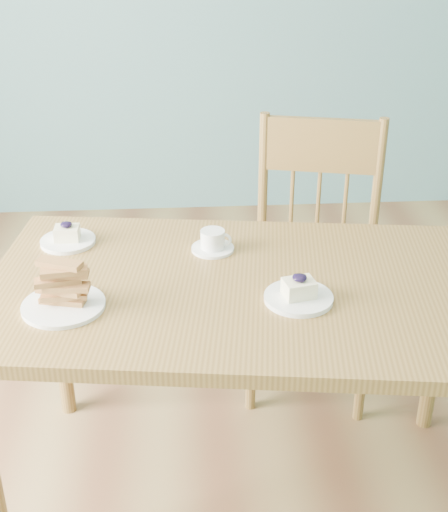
{
  "coord_description": "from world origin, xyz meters",
  "views": [
    {
      "loc": [
        -0.3,
        -1.45,
        1.75
      ],
      "look_at": [
        -0.18,
        0.29,
        0.83
      ],
      "focal_mm": 50.0,
      "sensor_mm": 36.0,
      "label": 1
    }
  ],
  "objects_px": {
    "coffee_cup": "(213,242)",
    "biscotti_plate": "(62,293)",
    "dining_table": "(243,307)",
    "cheesecake_plate_near": "(299,294)",
    "dining_chair": "(314,259)",
    "cheesecake_plate_far": "(68,238)"
  },
  "relations": [
    {
      "from": "dining_chair",
      "to": "dining_table",
      "type": "bearing_deg",
      "value": -105.91
    },
    {
      "from": "dining_table",
      "to": "cheesecake_plate_far",
      "type": "xyz_separation_m",
      "value": [
        -0.51,
        0.29,
        0.09
      ]
    },
    {
      "from": "dining_chair",
      "to": "biscotti_plate",
      "type": "relative_size",
      "value": 4.67
    },
    {
      "from": "dining_table",
      "to": "biscotti_plate",
      "type": "distance_m",
      "value": 0.5
    },
    {
      "from": "cheesecake_plate_near",
      "to": "coffee_cup",
      "type": "distance_m",
      "value": 0.37
    },
    {
      "from": "dining_chair",
      "to": "cheesecake_plate_near",
      "type": "relative_size",
      "value": 5.54
    },
    {
      "from": "dining_table",
      "to": "cheesecake_plate_far",
      "type": "distance_m",
      "value": 0.6
    },
    {
      "from": "coffee_cup",
      "to": "biscotti_plate",
      "type": "bearing_deg",
      "value": -131.75
    },
    {
      "from": "biscotti_plate",
      "to": "coffee_cup",
      "type": "bearing_deg",
      "value": 36.41
    },
    {
      "from": "dining_table",
      "to": "cheesecake_plate_near",
      "type": "relative_size",
      "value": 8.29
    },
    {
      "from": "coffee_cup",
      "to": "biscotti_plate",
      "type": "distance_m",
      "value": 0.51
    },
    {
      "from": "dining_chair",
      "to": "cheesecake_plate_near",
      "type": "distance_m",
      "value": 0.75
    },
    {
      "from": "dining_chair",
      "to": "coffee_cup",
      "type": "relative_size",
      "value": 7.94
    },
    {
      "from": "cheesecake_plate_far",
      "to": "coffee_cup",
      "type": "distance_m",
      "value": 0.45
    },
    {
      "from": "dining_table",
      "to": "dining_chair",
      "type": "distance_m",
      "value": 0.69
    },
    {
      "from": "coffee_cup",
      "to": "cheesecake_plate_near",
      "type": "bearing_deg",
      "value": -43.49
    },
    {
      "from": "dining_chair",
      "to": "coffee_cup",
      "type": "distance_m",
      "value": 0.61
    },
    {
      "from": "cheesecake_plate_near",
      "to": "cheesecake_plate_far",
      "type": "xyz_separation_m",
      "value": [
        -0.65,
        0.38,
        -0.0
      ]
    },
    {
      "from": "coffee_cup",
      "to": "dining_chair",
      "type": "bearing_deg",
      "value": 55.72
    },
    {
      "from": "cheesecake_plate_near",
      "to": "biscotti_plate",
      "type": "bearing_deg",
      "value": 179.58
    },
    {
      "from": "cheesecake_plate_near",
      "to": "coffee_cup",
      "type": "xyz_separation_m",
      "value": [
        -0.21,
        0.3,
        0.01
      ]
    },
    {
      "from": "dining_table",
      "to": "cheesecake_plate_near",
      "type": "bearing_deg",
      "value": -27.31
    }
  ]
}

